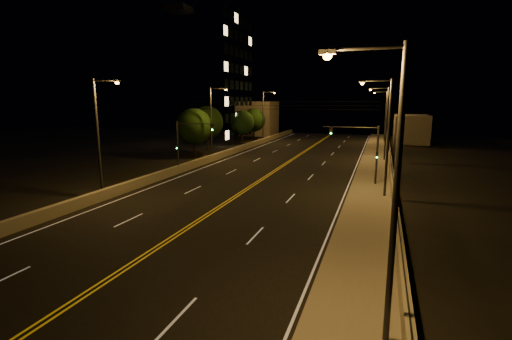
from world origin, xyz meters
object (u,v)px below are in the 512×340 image
(traffic_signal_left, at_px, (186,141))
(tree_2, at_px, (242,122))
(streetlight_2, at_px, (384,119))
(building_tower, at_px, (181,78))
(streetlight_4, at_px, (100,131))
(tree_1, at_px, (207,123))
(streetlight_5, at_px, (213,119))
(tree_0, at_px, (194,127))
(traffic_signal_right, at_px, (365,148))
(tree_3, at_px, (254,120))
(streetlight_0, at_px, (387,182))
(streetlight_6, at_px, (264,113))
(streetlight_1, at_px, (385,131))
(streetlight_3, at_px, (384,113))

(traffic_signal_left, bearing_deg, tree_2, 99.03)
(streetlight_2, height_order, building_tower, building_tower)
(streetlight_4, distance_m, tree_1, 30.35)
(streetlight_5, relative_size, tree_2, 1.56)
(streetlight_2, xyz_separation_m, streetlight_5, (-21.47, -5.91, 0.00))
(traffic_signal_left, relative_size, tree_0, 0.83)
(streetlight_5, distance_m, traffic_signal_right, 22.07)
(tree_3, bearing_deg, streetlight_0, -67.31)
(streetlight_6, relative_size, building_tower, 0.38)
(streetlight_1, relative_size, building_tower, 0.38)
(streetlight_1, xyz_separation_m, streetlight_5, (-21.47, 13.71, 0.00))
(tree_1, bearing_deg, traffic_signal_left, -70.57)
(streetlight_0, distance_m, tree_1, 49.98)
(streetlight_1, relative_size, streetlight_2, 1.00)
(streetlight_2, distance_m, traffic_signal_right, 15.49)
(streetlight_5, xyz_separation_m, streetlight_6, (0.00, 22.66, 0.00))
(traffic_signal_left, height_order, tree_0, tree_0)
(streetlight_3, bearing_deg, tree_0, -132.72)
(traffic_signal_right, relative_size, tree_3, 0.90)
(streetlight_4, distance_m, traffic_signal_left, 11.69)
(streetlight_5, bearing_deg, streetlight_6, 90.00)
(streetlight_3, relative_size, streetlight_6, 1.00)
(tree_3, bearing_deg, traffic_signal_left, -82.78)
(tree_3, bearing_deg, tree_1, -96.67)
(streetlight_3, bearing_deg, tree_1, -143.84)
(streetlight_4, xyz_separation_m, tree_2, (-3.49, 40.85, -1.65))
(streetlight_2, xyz_separation_m, streetlight_6, (-21.47, 16.74, 0.00))
(streetlight_2, distance_m, streetlight_5, 22.26)
(streetlight_1, height_order, traffic_signal_right, streetlight_1)
(streetlight_2, bearing_deg, tree_0, -169.87)
(tree_2, relative_size, tree_3, 0.97)
(tree_2, bearing_deg, traffic_signal_right, -51.48)
(tree_1, height_order, tree_3, tree_1)
(streetlight_4, bearing_deg, building_tower, 111.39)
(tree_0, bearing_deg, traffic_signal_right, -24.74)
(building_tower, distance_m, tree_1, 17.23)
(streetlight_2, xyz_separation_m, tree_2, (-24.95, 14.08, -1.65))
(streetlight_4, height_order, building_tower, building_tower)
(tree_0, distance_m, tree_3, 24.63)
(streetlight_0, xyz_separation_m, streetlight_6, (-21.47, 55.84, 0.00))
(tree_3, bearing_deg, streetlight_1, -58.08)
(streetlight_1, bearing_deg, traffic_signal_left, 167.96)
(streetlight_6, height_order, tree_3, streetlight_6)
(streetlight_0, distance_m, traffic_signal_right, 23.93)
(streetlight_6, xyz_separation_m, tree_2, (-3.49, -2.67, -1.65))
(streetlight_4, relative_size, streetlight_6, 1.00)
(streetlight_6, xyz_separation_m, traffic_signal_left, (1.18, -32.04, -1.88))
(streetlight_4, bearing_deg, streetlight_6, 90.00)
(streetlight_2, relative_size, streetlight_6, 1.00)
(streetlight_5, height_order, streetlight_6, same)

